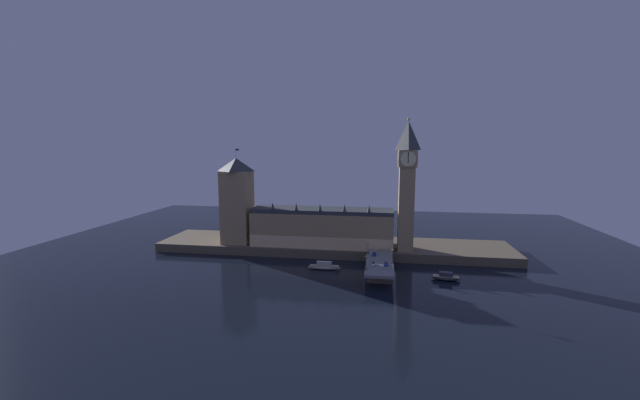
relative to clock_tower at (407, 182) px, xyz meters
The scene contains 17 objects.
ground_plane 69.14m from the clock_tower, 149.90° to the right, with size 400.00×400.00×0.00m, color black.
embankment 63.60m from the clock_tower, 163.64° to the left, with size 220.00×42.00×5.31m.
parliament_hall 58.21m from the clock_tower, behind, with size 86.32×21.93×27.41m.
clock_tower is the anchor object (origin of this frame).
victoria_tower 105.15m from the clock_tower, behind, with size 17.43×17.43×59.59m.
bridge 53.33m from the clock_tower, 115.19° to the right, with size 13.94×46.00×7.27m.
car_northbound_lead 46.25m from the clock_tower, 131.98° to the right, with size 2.00×4.71×1.49m.
car_northbound_trail 56.38m from the clock_tower, 115.01° to the right, with size 1.90×4.44×1.50m.
car_southbound_lead 54.20m from the clock_tower, 107.25° to the right, with size 1.99×4.40×1.56m.
pedestrian_near_rail 62.52m from the clock_tower, 114.54° to the right, with size 0.38×0.38×1.66m.
pedestrian_mid_walk 51.84m from the clock_tower, 103.70° to the right, with size 0.38×0.38×1.66m.
pedestrian_far_rail 46.33m from the clock_tower, 140.41° to the right, with size 0.38×0.38×1.79m.
street_lamp_near 60.85m from the clock_tower, 114.79° to the right, with size 1.34×0.60×7.03m.
street_lamp_mid 46.93m from the clock_tower, 104.51° to the right, with size 1.34×0.60×6.90m.
street_lamp_far 43.32m from the clock_tower, 142.49° to the right, with size 1.34×0.60×7.22m.
boat_upstream 67.93m from the clock_tower, 149.18° to the right, with size 17.93×4.18×4.45m.
boat_downstream 58.77m from the clock_tower, 61.48° to the right, with size 14.54×6.36×4.12m.
Camera 1 is at (29.94, -203.32, 66.87)m, focal length 22.00 mm.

